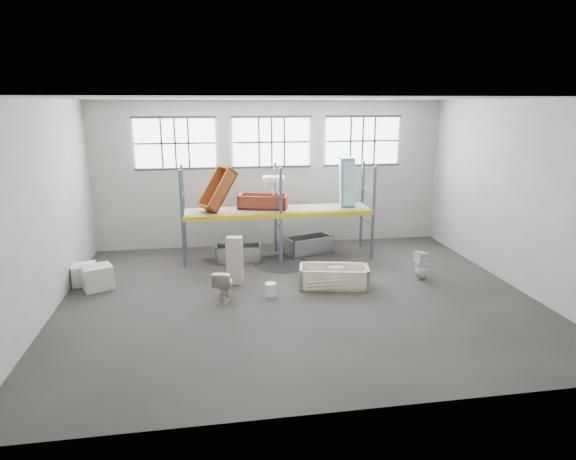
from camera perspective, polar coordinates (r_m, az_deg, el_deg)
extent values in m
cube|color=#47423E|center=(13.01, 1.08, -7.85)|extent=(12.00, 10.00, 0.10)
cube|color=silver|center=(12.02, 1.20, 15.24)|extent=(12.00, 10.00, 0.10)
cube|color=#9D9A92|center=(17.18, -1.93, 6.51)|extent=(12.00, 0.10, 5.00)
cube|color=#A09C94|center=(7.51, 8.15, -4.33)|extent=(12.00, 0.10, 5.00)
cube|color=#9F9C93|center=(12.67, -26.90, 2.01)|extent=(0.10, 10.00, 5.00)
cube|color=#B5B1A7|center=(14.61, 25.23, 3.68)|extent=(0.10, 10.00, 5.00)
cube|color=white|center=(16.84, -12.94, 9.76)|extent=(2.60, 0.04, 1.60)
cube|color=white|center=(16.95, -1.92, 10.14)|extent=(2.60, 0.04, 1.60)
cube|color=white|center=(17.65, 8.61, 10.17)|extent=(2.60, 0.04, 1.60)
cube|color=slate|center=(15.13, -12.16, 1.22)|extent=(0.08, 0.08, 3.00)
cube|color=slate|center=(16.30, -11.98, 2.19)|extent=(0.08, 0.08, 3.00)
cube|color=slate|center=(15.27, -0.85, 1.67)|extent=(0.08, 0.08, 3.00)
cube|color=slate|center=(16.43, -1.47, 2.60)|extent=(0.08, 0.08, 3.00)
cube|color=slate|center=(15.98, 9.86, 2.04)|extent=(0.08, 0.08, 3.00)
cube|color=slate|center=(17.09, 8.56, 2.91)|extent=(0.08, 0.08, 3.00)
cube|color=yellow|center=(15.27, -0.85, 1.67)|extent=(6.00, 0.10, 0.14)
cube|color=yellow|center=(16.43, -1.47, 2.60)|extent=(6.00, 0.10, 0.14)
cube|color=gray|center=(15.83, -1.17, 2.43)|extent=(5.90, 1.10, 0.03)
cylinder|color=black|center=(15.48, -0.72, -3.90)|extent=(1.80, 1.80, 0.00)
cube|color=beige|center=(13.82, 5.56, -5.07)|extent=(0.46, 0.27, 0.41)
imported|color=#C2ADA5|center=(13.57, 2.54, -5.93)|extent=(0.51, 0.51, 0.16)
imported|color=beige|center=(12.71, -7.43, -6.30)|extent=(0.65, 0.89, 0.82)
cube|color=#C4ACA0|center=(13.73, -6.19, -3.51)|extent=(0.49, 0.38, 1.34)
imported|color=white|center=(14.57, 15.27, -3.90)|extent=(0.45, 0.45, 0.85)
imported|color=white|center=(15.60, -1.70, 4.18)|extent=(0.73, 0.58, 0.62)
cylinder|color=white|center=(12.95, -2.02, -6.90)|extent=(0.30, 0.30, 0.34)
cube|color=silver|center=(14.34, -21.18, -5.13)|extent=(0.94, 0.88, 0.64)
cube|color=silver|center=(14.88, -22.51, -4.73)|extent=(0.79, 0.79, 0.55)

